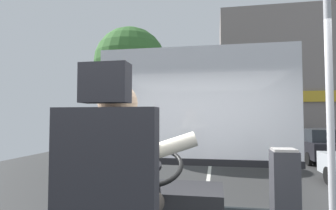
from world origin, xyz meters
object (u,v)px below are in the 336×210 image
(bus_driver, at_px, (120,179))
(steering_console, at_px, (164,206))
(handrail_pole, at_px, (330,122))
(parked_car_black, at_px, (319,144))
(fare_box, at_px, (285,198))

(bus_driver, height_order, steering_console, bus_driver)
(steering_console, bearing_deg, handrail_pole, -31.18)
(parked_car_black, bearing_deg, handrail_pole, -108.56)
(steering_console, relative_size, fare_box, 1.38)
(bus_driver, height_order, handrail_pole, handrail_pole)
(bus_driver, relative_size, fare_box, 0.99)
(steering_console, bearing_deg, parked_car_black, 64.63)
(fare_box, distance_m, parked_car_black, 11.21)
(steering_console, xyz_separation_m, handrail_pole, (1.19, -0.72, 0.80))
(parked_car_black, bearing_deg, steering_console, -115.37)
(fare_box, bearing_deg, handrail_pole, -74.05)
(fare_box, height_order, parked_car_black, fare_box)
(steering_console, bearing_deg, fare_box, -10.00)
(bus_driver, bearing_deg, handrail_pole, 21.74)
(fare_box, bearing_deg, parked_car_black, 69.82)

